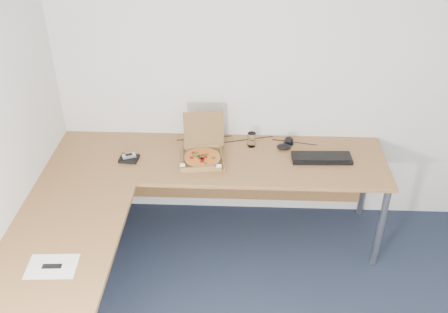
{
  "coord_description": "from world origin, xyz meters",
  "views": [
    {
      "loc": [
        -0.32,
        -1.79,
        2.8
      ],
      "look_at": [
        -0.45,
        1.28,
        0.82
      ],
      "focal_mm": 40.97,
      "sensor_mm": 36.0,
      "label": 1
    }
  ],
  "objects_px": {
    "pizza_box": "(202,155)",
    "wallet": "(129,159)",
    "desk": "(167,194)",
    "keyboard": "(322,158)",
    "drinking_glass": "(252,140)"
  },
  "relations": [
    {
      "from": "wallet",
      "to": "keyboard",
      "type": "bearing_deg",
      "value": 7.5
    },
    {
      "from": "desk",
      "to": "drinking_glass",
      "type": "height_order",
      "value": "drinking_glass"
    },
    {
      "from": "desk",
      "to": "keyboard",
      "type": "distance_m",
      "value": 1.18
    },
    {
      "from": "drinking_glass",
      "to": "keyboard",
      "type": "relative_size",
      "value": 0.26
    },
    {
      "from": "keyboard",
      "to": "drinking_glass",
      "type": "bearing_deg",
      "value": 159.64
    },
    {
      "from": "pizza_box",
      "to": "wallet",
      "type": "bearing_deg",
      "value": 174.38
    },
    {
      "from": "drinking_glass",
      "to": "wallet",
      "type": "relative_size",
      "value": 0.83
    },
    {
      "from": "drinking_glass",
      "to": "keyboard",
      "type": "distance_m",
      "value": 0.55
    },
    {
      "from": "drinking_glass",
      "to": "wallet",
      "type": "height_order",
      "value": "drinking_glass"
    },
    {
      "from": "pizza_box",
      "to": "drinking_glass",
      "type": "xyz_separation_m",
      "value": [
        0.36,
        0.21,
        0.02
      ]
    },
    {
      "from": "pizza_box",
      "to": "wallet",
      "type": "distance_m",
      "value": 0.54
    },
    {
      "from": "drinking_glass",
      "to": "pizza_box",
      "type": "bearing_deg",
      "value": -150.25
    },
    {
      "from": "desk",
      "to": "wallet",
      "type": "xyz_separation_m",
      "value": [
        -0.33,
        0.37,
        0.04
      ]
    },
    {
      "from": "desk",
      "to": "keyboard",
      "type": "xyz_separation_m",
      "value": [
        1.09,
        0.44,
        0.04
      ]
    },
    {
      "from": "pizza_box",
      "to": "drinking_glass",
      "type": "height_order",
      "value": "pizza_box"
    }
  ]
}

